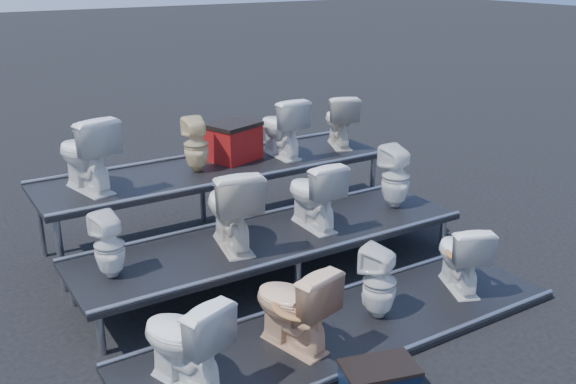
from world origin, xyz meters
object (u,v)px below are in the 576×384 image
toilet_0 (183,340)px  toilet_3 (461,255)px  toilet_7 (396,177)px  toilet_8 (86,153)px  toilet_4 (109,246)px  toilet_5 (231,207)px  toilet_9 (196,145)px  toilet_1 (293,305)px  toilet_10 (281,127)px  red_crate (234,143)px  step_stool (379,380)px  toilet_6 (313,193)px  toilet_2 (379,282)px  toilet_11 (340,120)px

toilet_0 → toilet_3: size_ratio=1.09×
toilet_7 → toilet_8: size_ratio=0.88×
toilet_0 → toilet_3: toilet_0 is taller
toilet_0 → toilet_4: bearing=-102.9°
toilet_5 → toilet_9: (0.22, 1.30, 0.29)m
toilet_1 → toilet_10: size_ratio=1.05×
red_crate → step_stool: size_ratio=1.02×
toilet_6 → toilet_4: bearing=1.0°
toilet_10 → toilet_9: bearing=0.3°
step_stool → toilet_2: bearing=66.8°
toilet_1 → toilet_3: bearing=166.1°
toilet_0 → toilet_6: 2.47m
toilet_2 → toilet_6: (0.14, 1.30, 0.43)m
toilet_0 → toilet_9: 3.00m
toilet_1 → toilet_10: toilet_10 is taller
toilet_9 → toilet_10: (1.15, 0.00, 0.06)m
toilet_9 → step_stool: 3.58m
toilet_4 → toilet_8: 1.41m
toilet_11 → toilet_4: bearing=43.0°
toilet_0 → toilet_6: size_ratio=1.04×
toilet_2 → toilet_3: size_ratio=0.96×
toilet_3 → toilet_5: bearing=-11.4°
toilet_0 → toilet_7: 3.48m
toilet_1 → toilet_8: (-0.94, 2.60, 0.82)m
step_stool → toilet_1: bearing=124.7°
toilet_0 → toilet_2: size_ratio=1.13×
toilet_0 → toilet_1: same height
toilet_6 → toilet_1: bearing=51.6°
toilet_3 → toilet_8: 3.99m
toilet_1 → toilet_3: toilet_1 is taller
toilet_6 → red_crate: bearing=-81.9°
toilet_3 → toilet_9: (-1.65, 2.60, 0.76)m
toilet_8 → toilet_9: toilet_8 is taller
toilet_2 → toilet_8: bearing=-78.9°
toilet_3 → toilet_5: (-1.87, 1.30, 0.46)m
toilet_6 → toilet_10: toilet_10 is taller
toilet_0 → toilet_7: (3.20, 1.30, 0.37)m
toilet_1 → toilet_7: toilet_7 is taller
toilet_3 → step_stool: toilet_3 is taller
toilet_2 → toilet_10: toilet_10 is taller
toilet_9 → toilet_4: bearing=48.1°
toilet_4 → toilet_9: toilet_9 is taller
toilet_8 → red_crate: toilet_8 is taller
toilet_6 → toilet_11: toilet_11 is taller
toilet_2 → toilet_10: bearing=-126.0°
toilet_0 → toilet_4: size_ratio=1.29×
toilet_3 → toilet_1: bearing=23.4°
toilet_3 → toilet_10: toilet_10 is taller
toilet_7 → step_stool: (-1.93, -2.11, -0.72)m
toilet_0 → toilet_11: size_ratio=1.13×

